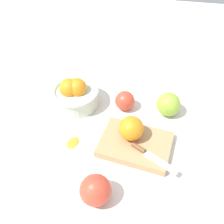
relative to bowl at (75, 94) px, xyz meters
name	(u,v)px	position (x,y,z in m)	size (l,w,h in m)	color
ground_plane	(106,141)	(0.14, -0.15, -0.05)	(2.40, 2.40, 0.00)	silver
bowl	(75,94)	(0.00, 0.00, 0.00)	(0.17, 0.17, 0.11)	beige
cutting_board	(135,144)	(0.24, -0.16, -0.03)	(0.21, 0.16, 0.02)	tan
orange_on_board	(131,128)	(0.22, -0.14, 0.02)	(0.08, 0.08, 0.08)	orange
knife	(148,154)	(0.28, -0.20, -0.02)	(0.14, 0.09, 0.01)	silver
apple_back_right	(168,104)	(0.33, 0.01, 0.00)	(0.08, 0.08, 0.08)	#8EB738
apple_back_right_2	(125,101)	(0.18, 0.01, -0.01)	(0.07, 0.07, 0.07)	#D6422D
apple_front_center	(95,190)	(0.16, -0.35, 0.00)	(0.08, 0.08, 0.08)	#D6422D
citrus_peel	(73,142)	(0.04, -0.18, -0.04)	(0.05, 0.04, 0.01)	orange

